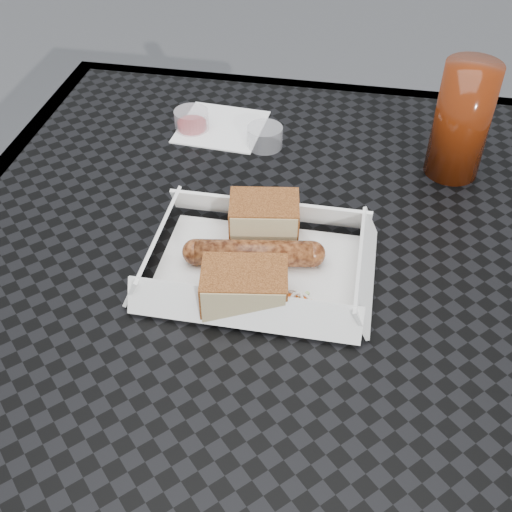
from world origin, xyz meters
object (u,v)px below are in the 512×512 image
Objects in this scene: food_tray at (258,269)px; drink_glass at (462,121)px; patio_table at (271,281)px; bratwurst at (254,253)px.

food_tray is 0.33m from drink_glass.
drink_glass is (0.21, 0.18, 0.15)m from patio_table.
bratwurst is (-0.01, 0.01, 0.02)m from food_tray.
patio_table is 0.31m from drink_glass.
bratwurst is at bearing 131.13° from food_tray.
drink_glass is (0.22, 0.24, 0.07)m from food_tray.
patio_table is 3.64× the size of food_tray.
patio_table is 5.07× the size of bratwurst.
drink_glass is at bearing 39.52° from patio_table.
bratwurst is 1.03× the size of drink_glass.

